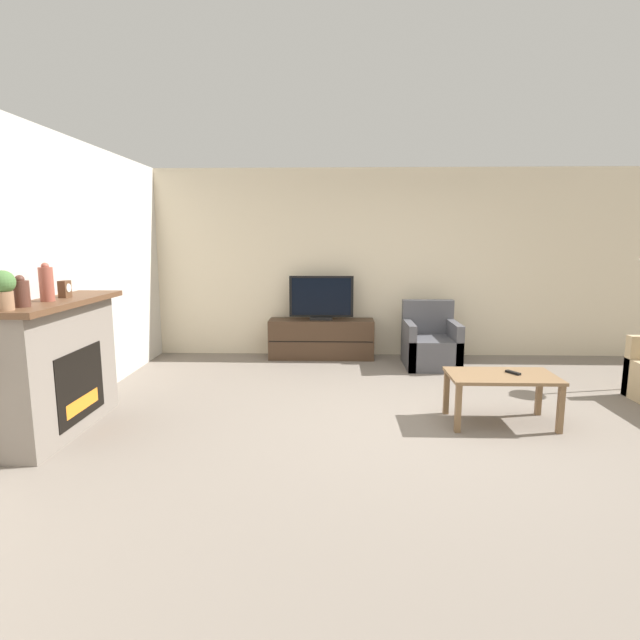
{
  "coord_description": "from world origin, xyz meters",
  "views": [
    {
      "loc": [
        -0.86,
        -4.46,
        1.71
      ],
      "look_at": [
        -1.02,
        0.79,
        0.85
      ],
      "focal_mm": 28.0,
      "sensor_mm": 36.0,
      "label": 1
    }
  ],
  "objects_px": {
    "tv": "(321,299)",
    "fireplace": "(60,365)",
    "mantel_vase_left": "(21,293)",
    "potted_plant": "(3,288)",
    "armchair": "(430,345)",
    "remote": "(513,373)",
    "coffee_table": "(502,381)",
    "tv_stand": "(321,339)",
    "mantel_vase_centre_left": "(46,283)",
    "mantel_clock": "(65,289)"
  },
  "relations": [
    {
      "from": "fireplace",
      "to": "armchair",
      "type": "xyz_separation_m",
      "value": [
        3.72,
        2.44,
        -0.32
      ]
    },
    {
      "from": "mantel_vase_centre_left",
      "to": "potted_plant",
      "type": "distance_m",
      "value": 0.55
    },
    {
      "from": "tv_stand",
      "to": "mantel_vase_centre_left",
      "type": "bearing_deg",
      "value": -126.85
    },
    {
      "from": "remote",
      "to": "mantel_vase_centre_left",
      "type": "bearing_deg",
      "value": 153.72
    },
    {
      "from": "fireplace",
      "to": "potted_plant",
      "type": "distance_m",
      "value": 1.0
    },
    {
      "from": "coffee_table",
      "to": "fireplace",
      "type": "bearing_deg",
      "value": -175.52
    },
    {
      "from": "mantel_clock",
      "to": "potted_plant",
      "type": "relative_size",
      "value": 0.51
    },
    {
      "from": "coffee_table",
      "to": "remote",
      "type": "distance_m",
      "value": 0.14
    },
    {
      "from": "armchair",
      "to": "remote",
      "type": "relative_size",
      "value": 5.88
    },
    {
      "from": "mantel_vase_left",
      "to": "mantel_vase_centre_left",
      "type": "distance_m",
      "value": 0.35
    },
    {
      "from": "remote",
      "to": "mantel_clock",
      "type": "bearing_deg",
      "value": 149.91
    },
    {
      "from": "mantel_vase_centre_left",
      "to": "tv_stand",
      "type": "distance_m",
      "value": 3.84
    },
    {
      "from": "tv_stand",
      "to": "armchair",
      "type": "height_order",
      "value": "armchair"
    },
    {
      "from": "fireplace",
      "to": "mantel_clock",
      "type": "distance_m",
      "value": 0.68
    },
    {
      "from": "tv",
      "to": "coffee_table",
      "type": "height_order",
      "value": "tv"
    },
    {
      "from": "mantel_vase_left",
      "to": "tv",
      "type": "bearing_deg",
      "value": 56.16
    },
    {
      "from": "mantel_vase_left",
      "to": "potted_plant",
      "type": "xyz_separation_m",
      "value": [
        -0.0,
        -0.19,
        0.06
      ]
    },
    {
      "from": "mantel_clock",
      "to": "tv_stand",
      "type": "bearing_deg",
      "value": 50.47
    },
    {
      "from": "fireplace",
      "to": "coffee_table",
      "type": "height_order",
      "value": "fireplace"
    },
    {
      "from": "mantel_vase_left",
      "to": "mantel_clock",
      "type": "relative_size",
      "value": 1.64
    },
    {
      "from": "tv_stand",
      "to": "coffee_table",
      "type": "bearing_deg",
      "value": -55.42
    },
    {
      "from": "coffee_table",
      "to": "tv_stand",
      "type": "bearing_deg",
      "value": 124.58
    },
    {
      "from": "tv",
      "to": "coffee_table",
      "type": "bearing_deg",
      "value": -55.4
    },
    {
      "from": "potted_plant",
      "to": "tv",
      "type": "xyz_separation_m",
      "value": [
        2.22,
        3.5,
        -0.5
      ]
    },
    {
      "from": "fireplace",
      "to": "tv",
      "type": "xyz_separation_m",
      "value": [
        2.23,
        2.84,
        0.25
      ]
    },
    {
      "from": "fireplace",
      "to": "mantel_vase_left",
      "type": "height_order",
      "value": "mantel_vase_left"
    },
    {
      "from": "potted_plant",
      "to": "mantel_vase_left",
      "type": "bearing_deg",
      "value": 90.0
    },
    {
      "from": "tv",
      "to": "tv_stand",
      "type": "bearing_deg",
      "value": 90.0
    },
    {
      "from": "mantel_vase_left",
      "to": "potted_plant",
      "type": "height_order",
      "value": "potted_plant"
    },
    {
      "from": "fireplace",
      "to": "mantel_vase_centre_left",
      "type": "xyz_separation_m",
      "value": [
        0.02,
        -0.12,
        0.74
      ]
    },
    {
      "from": "mantel_clock",
      "to": "tv",
      "type": "xyz_separation_m",
      "value": [
        2.21,
        2.68,
        -0.41
      ]
    },
    {
      "from": "armchair",
      "to": "mantel_vase_centre_left",
      "type": "bearing_deg",
      "value": -145.38
    },
    {
      "from": "mantel_vase_centre_left",
      "to": "coffee_table",
      "type": "bearing_deg",
      "value": 6.18
    },
    {
      "from": "mantel_vase_centre_left",
      "to": "coffee_table",
      "type": "distance_m",
      "value": 4.09
    },
    {
      "from": "potted_plant",
      "to": "remote",
      "type": "distance_m",
      "value": 4.28
    },
    {
      "from": "coffee_table",
      "to": "tv",
      "type": "bearing_deg",
      "value": 124.6
    },
    {
      "from": "tv",
      "to": "fireplace",
      "type": "bearing_deg",
      "value": -128.2
    },
    {
      "from": "mantel_vase_centre_left",
      "to": "mantel_clock",
      "type": "bearing_deg",
      "value": 89.84
    },
    {
      "from": "mantel_vase_centre_left",
      "to": "potted_plant",
      "type": "height_order",
      "value": "mantel_vase_centre_left"
    },
    {
      "from": "tv",
      "to": "armchair",
      "type": "relative_size",
      "value": 1.05
    },
    {
      "from": "potted_plant",
      "to": "coffee_table",
      "type": "height_order",
      "value": "potted_plant"
    },
    {
      "from": "mantel_vase_left",
      "to": "mantel_clock",
      "type": "bearing_deg",
      "value": 89.93
    },
    {
      "from": "fireplace",
      "to": "coffee_table",
      "type": "relative_size",
      "value": 1.59
    },
    {
      "from": "remote",
      "to": "armchair",
      "type": "bearing_deg",
      "value": 67.19
    },
    {
      "from": "armchair",
      "to": "coffee_table",
      "type": "xyz_separation_m",
      "value": [
        0.26,
        -2.13,
        0.12
      ]
    },
    {
      "from": "remote",
      "to": "fireplace",
      "type": "bearing_deg",
      "value": 152.08
    },
    {
      "from": "coffee_table",
      "to": "remote",
      "type": "bearing_deg",
      "value": 15.73
    },
    {
      "from": "mantel_vase_centre_left",
      "to": "armchair",
      "type": "xyz_separation_m",
      "value": [
        3.7,
        2.56,
        -1.06
      ]
    },
    {
      "from": "mantel_vase_left",
      "to": "tv",
      "type": "height_order",
      "value": "mantel_vase_left"
    },
    {
      "from": "mantel_vase_centre_left",
      "to": "armchair",
      "type": "relative_size",
      "value": 0.37
    }
  ]
}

